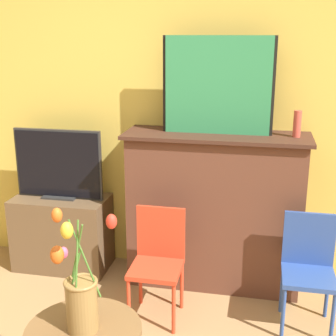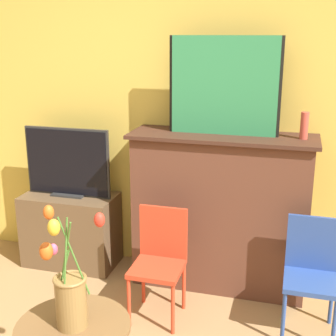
{
  "view_description": "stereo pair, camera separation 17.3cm",
  "coord_description": "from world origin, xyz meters",
  "px_view_note": "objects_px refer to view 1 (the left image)",
  "views": [
    {
      "loc": [
        0.59,
        -1.21,
        1.78
      ],
      "look_at": [
        0.08,
        1.27,
        1.04
      ],
      "focal_mm": 50.0,
      "sensor_mm": 36.0,
      "label": 1
    },
    {
      "loc": [
        0.76,
        -1.17,
        1.78
      ],
      "look_at": [
        0.08,
        1.27,
        1.04
      ],
      "focal_mm": 50.0,
      "sensor_mm": 36.0,
      "label": 2
    }
  ],
  "objects_px": {
    "painting": "(218,86)",
    "tv_monitor": "(58,165)",
    "chair_red": "(158,257)",
    "chair_blue": "(308,264)",
    "vase_tulips": "(80,294)"
  },
  "relations": [
    {
      "from": "chair_red",
      "to": "chair_blue",
      "type": "relative_size",
      "value": 1.0
    },
    {
      "from": "painting",
      "to": "chair_blue",
      "type": "height_order",
      "value": "painting"
    },
    {
      "from": "painting",
      "to": "tv_monitor",
      "type": "relative_size",
      "value": 1.1
    },
    {
      "from": "vase_tulips",
      "to": "tv_monitor",
      "type": "bearing_deg",
      "value": 117.3
    },
    {
      "from": "tv_monitor",
      "to": "vase_tulips",
      "type": "relative_size",
      "value": 1.24
    },
    {
      "from": "chair_red",
      "to": "chair_blue",
      "type": "xyz_separation_m",
      "value": [
        0.93,
        0.09,
        0.0
      ]
    },
    {
      "from": "painting",
      "to": "chair_blue",
      "type": "distance_m",
      "value": 1.28
    },
    {
      "from": "chair_red",
      "to": "chair_blue",
      "type": "bearing_deg",
      "value": 5.53
    },
    {
      "from": "tv_monitor",
      "to": "vase_tulips",
      "type": "xyz_separation_m",
      "value": [
        0.75,
        -1.45,
        -0.13
      ]
    },
    {
      "from": "tv_monitor",
      "to": "chair_red",
      "type": "distance_m",
      "value": 1.08
    },
    {
      "from": "chair_blue",
      "to": "painting",
      "type": "bearing_deg",
      "value": 147.29
    },
    {
      "from": "chair_blue",
      "to": "vase_tulips",
      "type": "relative_size",
      "value": 1.3
    },
    {
      "from": "painting",
      "to": "vase_tulips",
      "type": "xyz_separation_m",
      "value": [
        -0.42,
        -1.46,
        -0.74
      ]
    },
    {
      "from": "painting",
      "to": "chair_red",
      "type": "xyz_separation_m",
      "value": [
        -0.3,
        -0.49,
        -1.03
      ]
    },
    {
      "from": "painting",
      "to": "vase_tulips",
      "type": "height_order",
      "value": "painting"
    }
  ]
}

